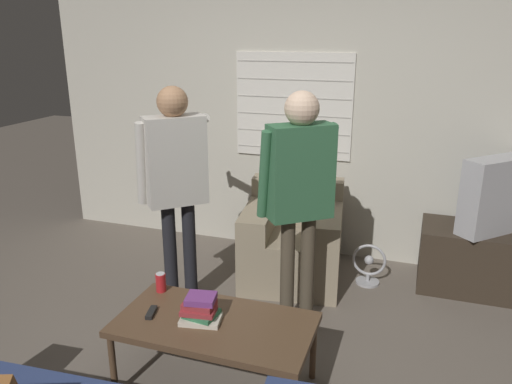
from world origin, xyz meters
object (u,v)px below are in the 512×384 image
Objects in this scene: soda_can at (161,282)px; spare_remote at (151,312)px; person_right_standing at (299,183)px; coffee_table at (215,327)px; tv at (499,195)px; floor_fan at (369,266)px; person_left_standing at (176,172)px; book_stack at (200,310)px; armchair_beige at (293,240)px.

spare_remote is (0.08, -0.27, -0.05)m from soda_can.
coffee_table is at bearing -148.04° from person_right_standing.
tv reaches higher than coffee_table.
soda_can reaches higher than floor_fan.
person_left_standing is 1.00× the size of person_right_standing.
person_right_standing is at bearing 65.54° from book_stack.
person_right_standing reaches higher than tv.
person_left_standing is at bearing 91.86° from spare_remote.
spare_remote is at bearing -123.64° from floor_fan.
coffee_table is 2.49m from tv.
coffee_table is 1.09m from person_right_standing.
person_left_standing reaches higher than tv.
spare_remote is at bearing -166.78° from person_right_standing.
spare_remote reaches higher than floor_fan.
armchair_beige reaches higher than floor_fan.
tv is at bearing 47.50° from coffee_table.
coffee_table is 9.15× the size of soda_can.
armchair_beige is 0.83× the size of coffee_table.
coffee_table is at bearing -94.46° from person_left_standing.
tv is (1.58, 0.26, 0.50)m from armchair_beige.
book_stack reaches higher than soda_can.
floor_fan is (1.34, 0.83, -0.93)m from person_left_standing.
tv is 0.36× the size of person_left_standing.
floor_fan is at bearing 178.45° from armchair_beige.
person_right_standing is at bearing 37.49° from spare_remote.
floor_fan is (0.80, 1.63, -0.36)m from book_stack.
book_stack is at bearing -152.68° from person_right_standing.
coffee_table is 0.40m from spare_remote.
person_left_standing is at bearing 105.26° from soda_can.
book_stack is 1.88× the size of spare_remote.
book_stack is 0.71× the size of floor_fan.
person_left_standing is 12.56× the size of spare_remote.
coffee_table is 0.68× the size of person_right_standing.
book_stack is at bearing 1.27° from tv.
spare_remote is at bearing -173.78° from book_stack.
coffee_table is 0.68× the size of person_left_standing.
coffee_table is 8.49× the size of spare_remote.
spare_remote is (0.24, -0.83, -0.63)m from person_left_standing.
book_stack is (-0.08, -0.01, 0.11)m from coffee_table.
coffee_table is at bearing 9.23° from book_stack.
armchair_beige is 2.68× the size of floor_fan.
person_right_standing reaches higher than armchair_beige.
spare_remote is 0.38× the size of floor_fan.
floor_fan is (0.43, 0.81, -0.92)m from person_right_standing.
armchair_beige is 0.56× the size of person_left_standing.
armchair_beige is 0.56× the size of person_right_standing.
coffee_table is at bearing 2.45° from tv.
spare_remote is (-0.31, -0.03, -0.06)m from book_stack.
book_stack is 2.03× the size of soda_can.
person_right_standing reaches higher than spare_remote.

